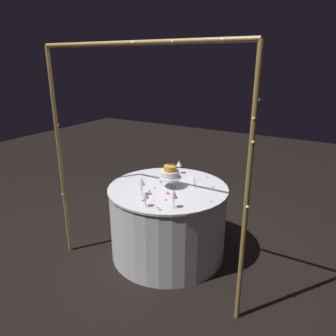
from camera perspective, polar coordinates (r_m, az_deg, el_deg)
name	(u,v)px	position (r m, az deg, el deg)	size (l,w,h in m)	color
ground_plane	(168,252)	(3.46, 0.00, -14.92)	(12.00, 12.00, 0.00)	black
decorative_arch	(136,138)	(2.53, -5.75, 5.50)	(1.90, 0.06, 2.07)	olive
main_table	(168,221)	(3.27, 0.00, -9.50)	(1.18, 1.18, 0.74)	white
tiered_cake	(170,173)	(3.06, 0.40, -0.99)	(0.22, 0.22, 0.22)	silver
wine_glass_0	(145,196)	(2.68, -4.10, -5.04)	(0.06, 0.06, 0.14)	silver
wine_glass_1	(174,195)	(2.64, 1.05, -4.87)	(0.06, 0.06, 0.16)	silver
wine_glass_2	(142,182)	(2.90, -4.79, -2.54)	(0.07, 0.07, 0.17)	silver
wine_glass_3	(179,164)	(3.45, 1.99, 0.72)	(0.06, 0.06, 0.15)	silver
cake_knife	(194,181)	(3.25, 4.70, -2.43)	(0.17, 0.27, 0.01)	silver
rose_petal_0	(161,182)	(3.23, -1.32, -2.53)	(0.04, 0.03, 0.00)	#E02D47
rose_petal_1	(158,208)	(2.69, -1.86, -7.20)	(0.03, 0.02, 0.00)	#E02D47
rose_petal_2	(168,194)	(2.95, 0.00, -4.75)	(0.03, 0.02, 0.00)	#E02D47
rose_petal_3	(160,210)	(2.65, -1.45, -7.57)	(0.03, 0.02, 0.00)	#E02D47
rose_petal_4	(208,177)	(3.39, 7.16, -1.66)	(0.03, 0.02, 0.00)	#E02D47
rose_petal_5	(211,201)	(2.83, 7.85, -6.01)	(0.03, 0.02, 0.00)	#E02D47
rose_petal_6	(155,188)	(3.09, -2.37, -3.59)	(0.03, 0.02, 0.00)	#E02D47
rose_petal_7	(213,187)	(3.13, 8.11, -3.46)	(0.03, 0.02, 0.00)	#E02D47
rose_petal_8	(149,191)	(3.02, -3.40, -4.16)	(0.04, 0.02, 0.00)	#E02D47
rose_petal_9	(144,200)	(2.83, -4.43, -5.87)	(0.04, 0.03, 0.00)	#E02D47
rose_petal_10	(168,193)	(2.97, -0.01, -4.55)	(0.04, 0.03, 0.00)	#E02D47
rose_petal_11	(166,200)	(2.83, -0.43, -5.78)	(0.03, 0.02, 0.00)	#E02D47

